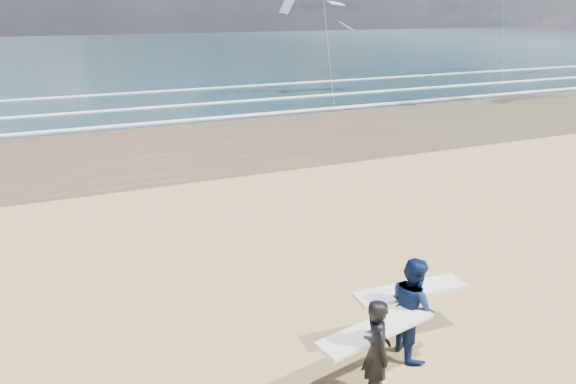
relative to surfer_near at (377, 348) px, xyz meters
name	(u,v)px	position (x,y,z in m)	size (l,w,h in m)	color
wet_sand_strip	(486,113)	(19.16, 17.96, -0.93)	(220.00, 12.00, 0.01)	#4D3A29
ocean	(228,49)	(19.16, 71.96, -0.93)	(220.00, 100.00, 0.02)	#172F34
foam_breakers	(392,89)	(19.16, 28.06, -0.88)	(220.00, 11.70, 0.05)	white
surfer_near	(377,348)	(0.00, 0.00, 0.00)	(2.26, 1.19, 1.84)	black
surfer_far	(412,306)	(1.21, 0.74, 0.04)	(2.23, 1.19, 1.94)	#0B1940
kite_1	(327,32)	(12.67, 26.70, 3.52)	(5.57, 4.71, 8.09)	slate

